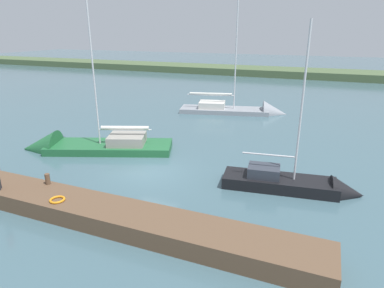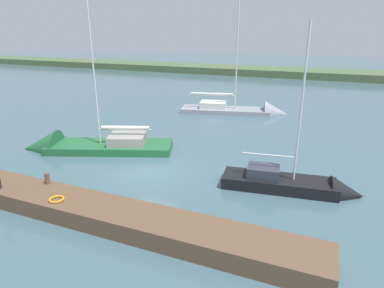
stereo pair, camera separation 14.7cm
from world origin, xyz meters
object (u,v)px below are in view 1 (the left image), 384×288
sailboat_far_right (297,187)px  sailboat_behind_pier (82,148)px  mooring_post_far (48,179)px  life_ring_buoy (57,200)px  sailboat_mid_channel (243,112)px

sailboat_far_right → sailboat_behind_pier: sailboat_behind_pier is taller
sailboat_far_right → mooring_post_far: bearing=-161.1°
life_ring_buoy → sailboat_mid_channel: (-2.78, -21.77, -0.71)m
sailboat_far_right → sailboat_mid_channel: bearing=105.7°
life_ring_buoy → sailboat_far_right: (-9.32, -6.53, -0.64)m
mooring_post_far → life_ring_buoy: size_ratio=0.80×
mooring_post_far → sailboat_behind_pier: 6.92m
mooring_post_far → sailboat_mid_channel: sailboat_mid_channel is taller
mooring_post_far → sailboat_mid_channel: size_ratio=0.04×
life_ring_buoy → sailboat_far_right: bearing=-145.0°
sailboat_mid_channel → sailboat_behind_pier: sailboat_mid_channel is taller
life_ring_buoy → sailboat_far_right: 11.40m
sailboat_far_right → sailboat_mid_channel: size_ratio=0.73×
sailboat_far_right → sailboat_behind_pier: bearing=169.8°
sailboat_far_right → sailboat_behind_pier: 14.08m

